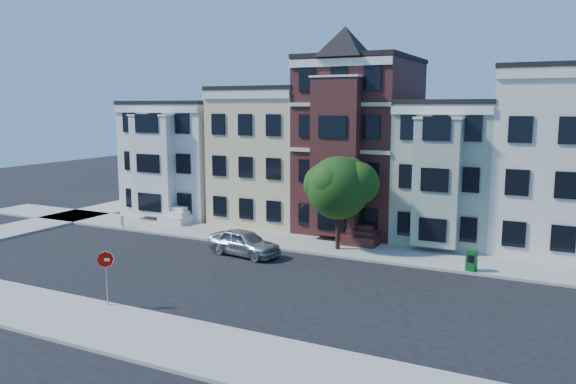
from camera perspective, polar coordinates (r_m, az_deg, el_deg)
The scene contains 13 objects.
ground at distance 28.98m, azimuth -2.42°, elevation -9.16°, with size 120.00×120.00×0.00m, color black.
far_sidewalk at distance 35.89m, azimuth 3.80°, elevation -5.52°, with size 60.00×4.00×0.15m, color #9E9B93.
near_sidewalk at distance 22.74m, azimuth -12.54°, elevation -14.34°, with size 60.00×4.00×0.15m, color #9E9B93.
house_white at distance 48.13m, azimuth -9.75°, elevation 3.37°, with size 8.00×9.00×9.00m, color silver.
house_yellow at distance 43.84m, azimuth -1.29°, elevation 3.63°, with size 7.00×9.00×10.00m, color beige.
house_brown at distance 40.97m, azimuth 7.43°, elevation 4.60°, with size 7.00×9.00×12.00m, color #401B19.
house_green at distance 39.46m, azimuth 16.33°, elevation 1.98°, with size 6.00×9.00×9.00m, color #98A891.
house_cream at distance 38.75m, azimuth 26.63°, elevation 2.77°, with size 8.00×9.00×11.00m, color silver.
street_tree at distance 34.31m, azimuth 5.14°, elevation -0.01°, with size 6.11×6.11×7.11m, color #215013, non-canonical shape.
parked_car at distance 33.90m, azimuth -4.48°, elevation -5.13°, with size 1.87×4.64×1.58m, color #AFB2B7.
newspaper_box at distance 31.79m, azimuth 18.14°, elevation -6.66°, with size 0.50×0.44×1.11m, color #0D5320.
fire_hydrant at distance 42.67m, azimuth -16.51°, elevation -2.96°, with size 0.26×0.26×0.73m, color white.
stop_sign at distance 26.28m, azimuth -17.96°, elevation -7.98°, with size 0.76×0.11×2.77m, color #A40900, non-canonical shape.
Camera 1 is at (13.40, -24.10, 8.91)m, focal length 35.00 mm.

